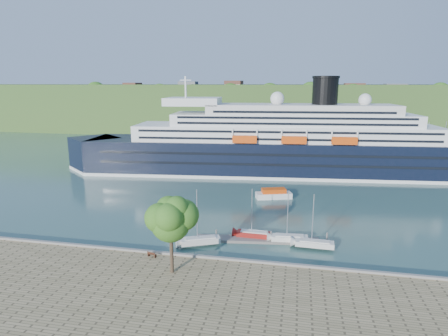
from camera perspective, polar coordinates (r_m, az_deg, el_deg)
ground at (r=53.90m, az=-2.41°, el=-14.40°), size 400.00×400.00×0.00m
far_hillside at (r=192.30m, az=7.97°, el=8.91°), size 400.00×50.00×24.00m
quay_coping at (r=53.21m, az=-2.47°, el=-13.39°), size 220.00×0.50×0.30m
cruise_ship at (r=103.58m, az=8.00°, el=6.39°), size 119.59×28.98×26.60m
park_bench at (r=54.30m, az=-10.91°, el=-12.73°), size 1.46×0.89×0.87m
promenade_tree at (r=47.81m, az=-8.10°, el=-9.58°), size 6.67×6.67×11.05m
floating_pontoon at (r=61.03m, az=5.08°, el=-10.83°), size 19.81×4.85×0.44m
sailboat_white_near at (r=57.65m, az=-3.65°, el=-7.84°), size 6.89×4.40×8.66m
sailboat_red at (r=60.32m, az=4.65°, el=-7.24°), size 6.25×1.91×8.00m
sailboat_white_far at (r=59.55m, az=10.07°, el=-7.62°), size 6.40×2.25×8.11m
tender_launch at (r=82.74m, az=7.59°, el=-3.85°), size 8.26×4.89×2.16m
sailboat_extra at (r=58.26m, az=13.79°, el=-8.20°), size 6.42×1.97×8.22m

